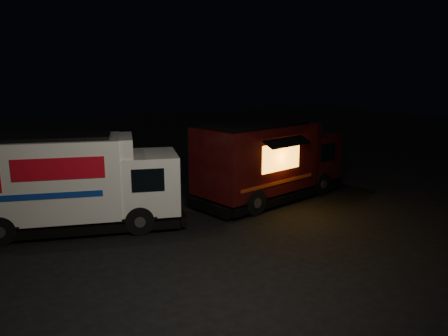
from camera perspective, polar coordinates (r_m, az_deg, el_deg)
ground at (r=12.91m, az=-2.87°, el=-9.81°), size 80.00×80.00×0.00m
white_truck at (r=14.44m, az=-18.81°, el=-1.74°), size 7.05×4.02×3.03m
red_truck at (r=17.09m, az=6.08°, el=1.04°), size 6.96×3.88×3.06m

